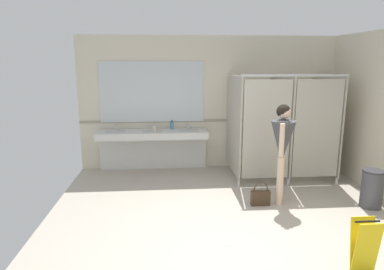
{
  "coord_description": "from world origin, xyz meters",
  "views": [
    {
      "loc": [
        -1.07,
        -4.21,
        2.33
      ],
      "look_at": [
        -0.65,
        1.28,
        1.13
      ],
      "focal_mm": 31.87,
      "sensor_mm": 36.0,
      "label": 1
    }
  ],
  "objects_px": {
    "trash_bin": "(372,189)",
    "person_standing": "(282,142)",
    "handbag": "(260,197)",
    "wet_floor_sign": "(365,245)",
    "paper_cup": "(155,129)",
    "soap_dispenser": "(172,125)"
  },
  "relations": [
    {
      "from": "wet_floor_sign",
      "to": "trash_bin",
      "type": "bearing_deg",
      "value": 56.16
    },
    {
      "from": "trash_bin",
      "to": "soap_dispenser",
      "type": "height_order",
      "value": "soap_dispenser"
    },
    {
      "from": "person_standing",
      "to": "soap_dispenser",
      "type": "relative_size",
      "value": 8.73
    },
    {
      "from": "trash_bin",
      "to": "wet_floor_sign",
      "type": "height_order",
      "value": "wet_floor_sign"
    },
    {
      "from": "person_standing",
      "to": "handbag",
      "type": "relative_size",
      "value": 4.12
    },
    {
      "from": "handbag",
      "to": "wet_floor_sign",
      "type": "distance_m",
      "value": 2.0
    },
    {
      "from": "trash_bin",
      "to": "handbag",
      "type": "xyz_separation_m",
      "value": [
        -1.77,
        0.2,
        -0.17
      ]
    },
    {
      "from": "soap_dispenser",
      "to": "wet_floor_sign",
      "type": "distance_m",
      "value": 4.5
    },
    {
      "from": "paper_cup",
      "to": "trash_bin",
      "type": "bearing_deg",
      "value": -29.87
    },
    {
      "from": "person_standing",
      "to": "wet_floor_sign",
      "type": "distance_m",
      "value": 2.12
    },
    {
      "from": "handbag",
      "to": "person_standing",
      "type": "bearing_deg",
      "value": 14.69
    },
    {
      "from": "paper_cup",
      "to": "wet_floor_sign",
      "type": "relative_size",
      "value": 0.16
    },
    {
      "from": "wet_floor_sign",
      "to": "handbag",
      "type": "bearing_deg",
      "value": 109.01
    },
    {
      "from": "trash_bin",
      "to": "handbag",
      "type": "relative_size",
      "value": 1.55
    },
    {
      "from": "paper_cup",
      "to": "person_standing",
      "type": "bearing_deg",
      "value": -39.39
    },
    {
      "from": "trash_bin",
      "to": "handbag",
      "type": "bearing_deg",
      "value": 173.41
    },
    {
      "from": "trash_bin",
      "to": "person_standing",
      "type": "xyz_separation_m",
      "value": [
        -1.42,
        0.3,
        0.74
      ]
    },
    {
      "from": "paper_cup",
      "to": "wet_floor_sign",
      "type": "bearing_deg",
      "value": -56.94
    },
    {
      "from": "person_standing",
      "to": "paper_cup",
      "type": "bearing_deg",
      "value": 140.61
    },
    {
      "from": "handbag",
      "to": "soap_dispenser",
      "type": "relative_size",
      "value": 2.12
    },
    {
      "from": "trash_bin",
      "to": "person_standing",
      "type": "relative_size",
      "value": 0.38
    },
    {
      "from": "person_standing",
      "to": "paper_cup",
      "type": "distance_m",
      "value": 2.74
    }
  ]
}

